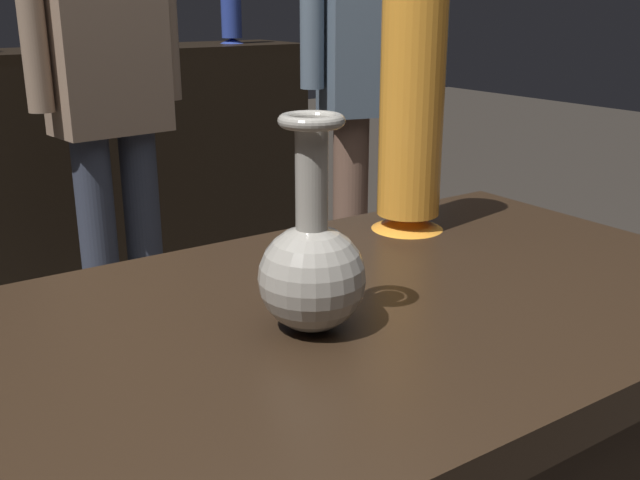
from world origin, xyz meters
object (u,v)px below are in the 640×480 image
(visitor_center_back, at_px, (108,80))
(visitor_near_right, at_px, (376,58))
(shelf_vase_far_right, at_px, (231,5))
(shelf_vase_right, at_px, (103,22))
(vase_centerpiece, at_px, (312,265))
(vase_tall_behind, at_px, (411,121))

(visitor_center_back, bearing_deg, visitor_near_right, 146.98)
(shelf_vase_far_right, bearing_deg, shelf_vase_right, 171.29)
(vase_centerpiece, xyz_separation_m, vase_tall_behind, (0.35, 0.24, 0.10))
(vase_tall_behind, bearing_deg, shelf_vase_far_right, 69.71)
(vase_centerpiece, relative_size, visitor_center_back, 0.15)
(shelf_vase_right, xyz_separation_m, visitor_near_right, (0.43, -1.17, -0.09))
(vase_tall_behind, height_order, visitor_center_back, visitor_center_back)
(visitor_near_right, bearing_deg, vase_centerpiece, 65.02)
(vase_centerpiece, relative_size, shelf_vase_far_right, 0.79)
(vase_centerpiece, relative_size, shelf_vase_right, 1.43)
(shelf_vase_right, distance_m, visitor_near_right, 1.25)
(vase_centerpiece, bearing_deg, shelf_vase_far_right, 63.96)
(shelf_vase_far_right, bearing_deg, visitor_center_back, -137.00)
(visitor_near_right, relative_size, visitor_center_back, 1.05)
(shelf_vase_right, relative_size, visitor_near_right, 0.10)
(shelf_vase_far_right, distance_m, visitor_near_right, 1.10)
(visitor_near_right, bearing_deg, shelf_vase_right, -53.74)
(vase_tall_behind, xyz_separation_m, visitor_near_right, (0.64, 0.89, 0.02))
(visitor_near_right, xyz_separation_m, visitor_center_back, (-0.71, 0.34, -0.05))
(vase_centerpiece, distance_m, shelf_vase_right, 2.37)
(shelf_vase_far_right, height_order, visitor_center_back, visitor_center_back)
(vase_tall_behind, bearing_deg, shelf_vase_right, 84.15)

